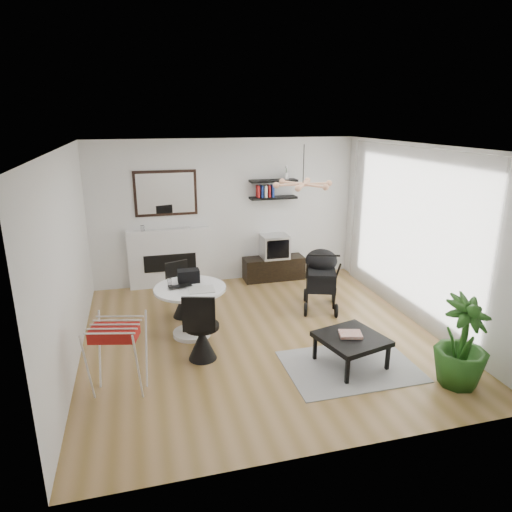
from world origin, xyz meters
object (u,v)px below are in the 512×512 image
object	(u,v)px
dining_table	(191,304)
stroller	(321,281)
fireplace	(169,251)
tv_console	(274,268)
coffee_table	(351,340)
crt_tv	(275,246)
drying_rack	(118,357)
potted_plant	(462,342)

from	to	relation	value
dining_table	stroller	size ratio (longest dim) A/B	0.94
fireplace	tv_console	distance (m)	2.05
coffee_table	crt_tv	bearing A→B (deg)	90.06
tv_console	crt_tv	bearing A→B (deg)	-13.97
drying_rack	coffee_table	xyz separation A→B (m)	(2.85, -0.11, -0.11)
tv_console	coffee_table	size ratio (longest dim) A/B	1.28
tv_console	drying_rack	xyz separation A→B (m)	(-2.84, -3.24, 0.24)
crt_tv	potted_plant	world-z (taller)	potted_plant
tv_console	dining_table	bearing A→B (deg)	-132.88
tv_console	crt_tv	distance (m)	0.45
tv_console	crt_tv	world-z (taller)	crt_tv
crt_tv	potted_plant	distance (m)	4.22
fireplace	drying_rack	distance (m)	3.49
stroller	potted_plant	xyz separation A→B (m)	(0.71, -2.57, 0.09)
stroller	potted_plant	distance (m)	2.67
potted_plant	dining_table	bearing A→B (deg)	144.51
tv_console	dining_table	distance (m)	2.74
crt_tv	drying_rack	world-z (taller)	crt_tv
dining_table	drying_rack	world-z (taller)	drying_rack
fireplace	stroller	size ratio (longest dim) A/B	1.99
potted_plant	coffee_table	bearing A→B (deg)	145.17
fireplace	potted_plant	bearing A→B (deg)	-54.15
drying_rack	coffee_table	distance (m)	2.86
tv_console	stroller	bearing A→B (deg)	-76.80
tv_console	stroller	size ratio (longest dim) A/B	1.08
drying_rack	stroller	distance (m)	3.63
dining_table	stroller	world-z (taller)	stroller
tv_console	potted_plant	xyz separation A→B (m)	(1.06, -4.08, 0.33)
drying_rack	stroller	xyz separation A→B (m)	(3.19, 1.73, 0.00)
dining_table	stroller	distance (m)	2.27
fireplace	drying_rack	bearing A→B (deg)	-104.08
potted_plant	drying_rack	bearing A→B (deg)	167.82
stroller	coffee_table	xyz separation A→B (m)	(-0.34, -1.84, -0.11)
crt_tv	stroller	world-z (taller)	stroller
crt_tv	coffee_table	bearing A→B (deg)	-89.94
fireplace	coffee_table	distance (m)	4.04
stroller	potted_plant	world-z (taller)	potted_plant
fireplace	drying_rack	size ratio (longest dim) A/B	2.44
tv_console	potted_plant	distance (m)	4.23
tv_console	potted_plant	size ratio (longest dim) A/B	1.07
drying_rack	crt_tv	bearing A→B (deg)	62.24
tv_console	stroller	distance (m)	1.58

